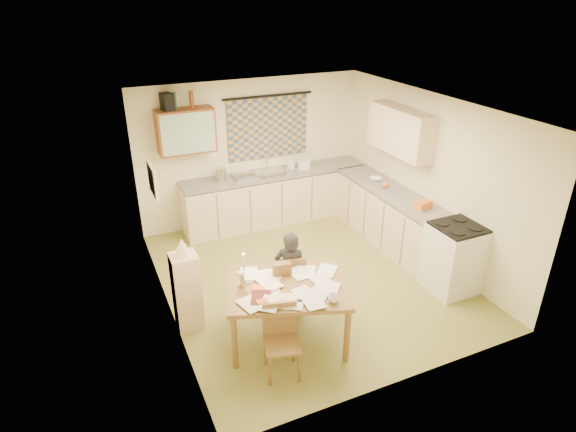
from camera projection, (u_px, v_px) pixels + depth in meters
name	position (u px, v px, depth m)	size (l,w,h in m)	color
floor	(308.00, 278.00, 7.07)	(4.00, 4.50, 0.02)	olive
ceiling	(311.00, 106.00, 5.97)	(4.00, 4.50, 0.02)	white
wall_back	(252.00, 152.00, 8.38)	(4.00, 0.02, 2.50)	beige
wall_front	(413.00, 285.00, 4.66)	(4.00, 0.02, 2.50)	beige
wall_left	(160.00, 227.00, 5.78)	(0.02, 4.50, 2.50)	beige
wall_right	(428.00, 177.00, 7.26)	(0.02, 4.50, 2.50)	beige
window_blind	(268.00, 128.00, 8.28)	(1.45, 0.03, 1.05)	navy
curtain_rod	(268.00, 96.00, 8.03)	(0.04, 0.04, 1.60)	black
wall_cabinet	(186.00, 131.00, 7.57)	(0.90, 0.34, 0.70)	brown
wall_cabinet_glass	(188.00, 134.00, 7.43)	(0.84, 0.02, 0.64)	#99B2A5
upper_cabinet_right	(401.00, 131.00, 7.39)	(0.34, 1.30, 0.70)	beige
framed_print	(153.00, 180.00, 5.93)	(0.04, 0.50, 0.40)	beige
print_canvas	(155.00, 180.00, 5.93)	(0.01, 0.42, 0.32)	silver
counter_back	(275.00, 197.00, 8.58)	(3.30, 0.62, 0.92)	beige
counter_right	(398.00, 223.00, 7.66)	(0.62, 2.95, 0.92)	beige
stove	(453.00, 258.00, 6.60)	(0.63, 0.63, 0.98)	white
sink	(272.00, 175.00, 8.37)	(0.55, 0.45, 0.10)	silver
tap	(267.00, 162.00, 8.44)	(0.03, 0.03, 0.28)	silver
dish_rack	(244.00, 176.00, 8.15)	(0.35, 0.30, 0.06)	silver
kettle	(221.00, 174.00, 7.97)	(0.18, 0.18, 0.24)	silver
mixing_bowl	(304.00, 164.00, 8.55)	(0.24, 0.24, 0.16)	white
soap_bottle	(291.00, 164.00, 8.49)	(0.12, 0.12, 0.21)	white
bowl	(375.00, 179.00, 8.04)	(0.24, 0.24, 0.05)	white
orange_bag	(423.00, 205.00, 7.00)	(0.22, 0.16, 0.12)	orange
fruit_orange	(385.00, 185.00, 7.73)	(0.10, 0.10, 0.10)	orange
speaker	(167.00, 102.00, 7.27)	(0.16, 0.20, 0.26)	black
bottle_green	(174.00, 101.00, 7.31)	(0.07, 0.07, 0.26)	#195926
bottle_brown	(191.00, 99.00, 7.41)	(0.07, 0.07, 0.26)	brown
dining_table	(288.00, 311.00, 5.70)	(1.64, 1.44, 0.75)	brown
chair_far	(288.00, 292.00, 6.26)	(0.45, 0.45, 0.84)	brown
chair_near	(282.00, 354.00, 5.22)	(0.46, 0.46, 0.82)	brown
person	(291.00, 273.00, 6.10)	(0.50, 0.47, 1.15)	black
shelf_stand	(187.00, 291.00, 5.85)	(0.32, 0.30, 1.01)	beige
lampshade	(182.00, 247.00, 5.58)	(0.20, 0.20, 0.22)	beige
letter_rack	(282.00, 269.00, 5.71)	(0.22, 0.10, 0.16)	brown
mug	(333.00, 298.00, 5.23)	(0.12, 0.12, 0.09)	white
magazine	(251.00, 298.00, 5.29)	(0.31, 0.35, 0.03)	maroon
book	(252.00, 292.00, 5.40)	(0.29, 0.33, 0.02)	orange
orange_box	(262.00, 302.00, 5.21)	(0.12, 0.08, 0.04)	orange
eyeglasses	(303.00, 301.00, 5.25)	(0.13, 0.04, 0.02)	black
candle_holder	(242.00, 280.00, 5.48)	(0.06, 0.06, 0.18)	silver
candle	(244.00, 262.00, 5.44)	(0.02, 0.02, 0.22)	white
candle_flame	(243.00, 254.00, 5.36)	(0.02, 0.02, 0.02)	#FFCC66
papers	(289.00, 286.00, 5.50)	(1.39, 1.14, 0.03)	white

